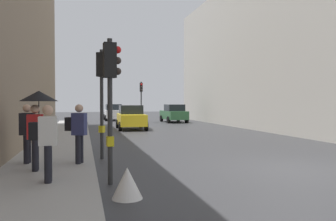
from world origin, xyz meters
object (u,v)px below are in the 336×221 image
(traffic_light_near_right, at_px, (102,84))
(car_green_estate, at_px, (174,113))
(pedestrian_in_dark_coat, at_px, (27,131))
(warning_sign_triangle, at_px, (127,183))
(pedestrian_with_umbrella, at_px, (38,108))
(traffic_light_near_left, at_px, (111,84))
(pedestrian_with_grey_backpack, at_px, (78,130))
(pedestrian_with_black_backpack, at_px, (46,139))
(car_white_compact, at_px, (114,112))
(car_yellow_taxi, at_px, (131,117))
(traffic_light_far_median, at_px, (141,95))

(traffic_light_near_right, distance_m, car_green_estate, 21.45)
(pedestrian_in_dark_coat, distance_m, warning_sign_triangle, 4.68)
(pedestrian_with_umbrella, distance_m, warning_sign_triangle, 3.68)
(traffic_light_near_left, bearing_deg, traffic_light_near_right, 90.06)
(traffic_light_near_left, xyz_separation_m, traffic_light_near_right, (-0.00, 3.69, 0.20))
(car_green_estate, relative_size, pedestrian_with_grey_backpack, 2.39)
(traffic_light_near_right, bearing_deg, warning_sign_triangle, -87.42)
(pedestrian_with_umbrella, bearing_deg, car_green_estate, 66.10)
(pedestrian_with_umbrella, distance_m, pedestrian_with_black_backpack, 1.64)
(car_white_compact, relative_size, pedestrian_with_umbrella, 1.97)
(pedestrian_with_grey_backpack, bearing_deg, car_green_estate, 67.59)
(traffic_light_near_left, distance_m, traffic_light_near_right, 3.70)
(car_white_compact, height_order, pedestrian_with_black_backpack, pedestrian_with_black_backpack)
(traffic_light_near_right, relative_size, pedestrian_with_umbrella, 1.79)
(pedestrian_with_umbrella, bearing_deg, pedestrian_with_grey_backpack, 38.69)
(car_green_estate, distance_m, car_yellow_taxi, 9.05)
(traffic_light_far_median, bearing_deg, traffic_light_near_right, -103.51)
(car_green_estate, bearing_deg, traffic_light_far_median, -177.16)
(traffic_light_near_right, bearing_deg, car_white_compact, 84.15)
(car_green_estate, xyz_separation_m, pedestrian_with_umbrella, (-9.82, -22.16, 0.96))
(pedestrian_with_black_backpack, bearing_deg, warning_sign_triangle, -35.19)
(pedestrian_in_dark_coat, bearing_deg, pedestrian_with_grey_backpack, -14.94)
(traffic_light_near_left, relative_size, car_white_compact, 0.84)
(pedestrian_with_black_backpack, bearing_deg, traffic_light_far_median, 75.19)
(car_green_estate, xyz_separation_m, car_white_compact, (-5.44, 5.12, 0.00))
(pedestrian_with_black_backpack, bearing_deg, pedestrian_with_umbrella, 103.54)
(traffic_light_near_right, height_order, pedestrian_in_dark_coat, traffic_light_near_right)
(traffic_light_near_left, distance_m, car_white_compact, 28.79)
(car_green_estate, height_order, pedestrian_with_umbrella, pedestrian_with_umbrella)
(car_white_compact, relative_size, pedestrian_in_dark_coat, 2.38)
(traffic_light_near_left, distance_m, pedestrian_in_dark_coat, 3.68)
(traffic_light_far_median, bearing_deg, pedestrian_with_black_backpack, -104.81)
(traffic_light_far_median, relative_size, pedestrian_in_dark_coat, 2.22)
(car_green_estate, bearing_deg, traffic_light_near_left, -108.76)
(car_white_compact, bearing_deg, pedestrian_with_grey_backpack, -97.24)
(pedestrian_with_black_backpack, bearing_deg, pedestrian_in_dark_coat, 106.82)
(car_green_estate, height_order, warning_sign_triangle, car_green_estate)
(pedestrian_in_dark_coat, bearing_deg, pedestrian_with_umbrella, -69.38)
(car_green_estate, distance_m, pedestrian_with_grey_backpack, 23.09)
(car_white_compact, relative_size, pedestrian_with_black_backpack, 2.38)
(car_white_compact, bearing_deg, pedestrian_with_black_backpack, -97.99)
(pedestrian_with_umbrella, distance_m, pedestrian_with_grey_backpack, 1.47)
(pedestrian_with_black_backpack, bearing_deg, pedestrian_with_grey_backpack, 73.56)
(traffic_light_near_right, xyz_separation_m, pedestrian_with_grey_backpack, (-0.81, -1.52, -1.47))
(car_white_compact, xyz_separation_m, car_yellow_taxi, (0.18, -12.49, 0.00))
(traffic_light_near_left, relative_size, warning_sign_triangle, 5.42)
(traffic_light_near_left, xyz_separation_m, pedestrian_in_dark_coat, (-2.29, 2.57, -1.30))
(traffic_light_near_right, distance_m, pedestrian_in_dark_coat, 2.96)
(pedestrian_with_grey_backpack, bearing_deg, pedestrian_in_dark_coat, 165.06)
(pedestrian_with_black_backpack, distance_m, warning_sign_triangle, 2.25)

